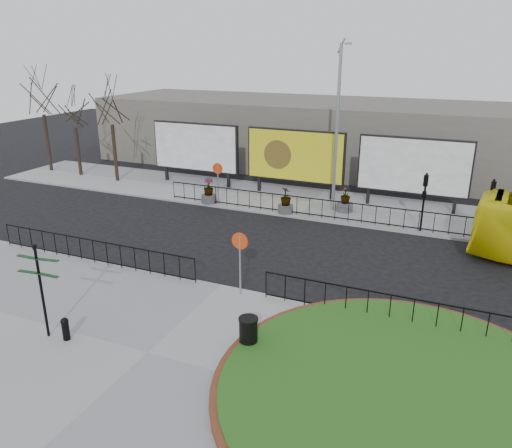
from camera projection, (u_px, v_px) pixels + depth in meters
The scene contains 26 objects.
ground at pixel (222, 287), 19.63m from camera, with size 90.00×90.00×0.00m, color black.
pavement_near at pixel (148, 354), 15.28m from camera, with size 30.00×10.00×0.12m, color gray.
pavement_far at pixel (312, 203), 29.98m from camera, with size 44.00×6.00×0.12m, color gray.
brick_edge at pixel (404, 394), 13.31m from camera, with size 10.40×10.40×0.18m, color brown.
grass_lawn at pixel (404, 393), 13.30m from camera, with size 10.00×10.00×0.22m, color #154913.
railing_near_left at pixel (93, 251), 21.37m from camera, with size 10.00×0.10×1.10m, color black, non-canonical shape.
railing_near_right at pixel (390, 308), 16.72m from camera, with size 9.00×0.10×1.10m, color black, non-canonical shape.
railing_far at pixel (316, 208), 27.07m from camera, with size 18.00×0.10×1.10m, color black, non-canonical shape.
speed_sign_far at pixel (218, 174), 28.97m from camera, with size 0.64×0.07×2.47m.
speed_sign_near at pixel (240, 250), 18.27m from camera, with size 0.64×0.07×2.47m.
billboard_left at pixel (196, 147), 33.13m from camera, with size 6.20×0.31×4.10m.
billboard_mid at pixel (295, 156), 30.52m from camera, with size 6.20×0.31×4.10m.
billboard_right at pixel (413, 166), 27.92m from camera, with size 6.20×0.31×4.10m.
lamp_post at pixel (337, 127), 26.95m from camera, with size 0.74×0.18×9.23m.
signal_pole_a at pixel (424, 194), 24.57m from camera, with size 0.22×0.26×3.00m.
signal_pole_b at pixel (491, 201), 23.45m from camera, with size 0.22×0.26×3.00m.
tree_left at pixel (113, 130), 33.56m from camera, with size 2.00×2.00×7.00m, color #2D2119, non-canonical shape.
tree_mid at pixel (76, 132), 35.25m from camera, with size 2.00×2.00×6.20m, color #2D2119, non-canonical shape.
tree_far at pixel (45, 120), 36.32m from camera, with size 2.00×2.00×7.50m, color #2D2119, non-canonical shape.
building_backdrop at pixel (353, 136), 37.80m from camera, with size 40.00×10.00×5.00m, color #5D5A51.
fingerpost_sign at pixel (40, 282), 15.50m from camera, with size 1.50×0.36×3.20m.
bollard at pixel (65, 328), 15.80m from camera, with size 0.25×0.25×0.78m.
litter_bin at pixel (248, 332), 15.37m from camera, with size 0.61×0.61×1.02m.
planter_a at pixel (209, 193), 29.61m from camera, with size 0.91×0.91×1.50m.
planter_b at pixel (286, 202), 27.79m from camera, with size 0.86×0.86×1.50m.
planter_c at pixel (345, 202), 28.09m from camera, with size 0.92×0.92×1.46m.
Camera 1 is at (8.21, -15.66, 8.98)m, focal length 35.00 mm.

